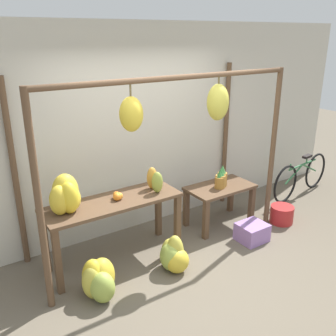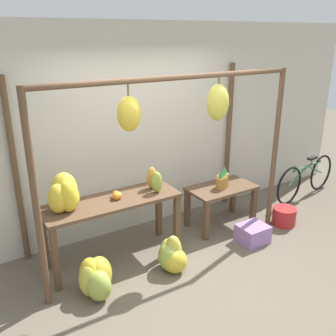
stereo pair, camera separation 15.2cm
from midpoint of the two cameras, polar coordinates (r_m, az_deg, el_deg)
name	(u,v)px [view 2 (the right image)]	position (r m, az deg, el deg)	size (l,w,h in m)	color
ground_plane	(202,280)	(4.46, 6.28, -16.63)	(20.00, 20.00, 0.00)	#665B4C
shop_wall_back	(135,131)	(5.08, -4.18, 5.67)	(8.00, 0.08, 2.80)	beige
stall_awning	(171,130)	(4.34, 1.39, 5.87)	(3.24, 1.11, 2.23)	brown
display_table_main	(112,210)	(4.49, -7.52, -6.43)	(1.64, 0.56, 0.80)	brown
display_table_side	(221,195)	(5.40, 8.92, -4.04)	(0.96, 0.54, 0.60)	brown
banana_pile_on_table	(65,195)	(4.22, -14.47, -3.97)	(0.41, 0.39, 0.42)	gold
orange_pile	(117,196)	(4.44, -6.87, -4.20)	(0.12, 0.15, 0.09)	orange
pineapple_cluster	(222,180)	(5.28, 9.09, -1.77)	(0.22, 0.18, 0.31)	#A3702D
banana_pile_ground_left	(95,278)	(4.18, -9.98, -16.25)	(0.47, 0.50, 0.43)	gold
banana_pile_ground_right	(171,256)	(4.51, 1.51, -13.27)	(0.35, 0.44, 0.44)	gold
fruit_crate_white	(253,234)	(5.21, 13.60, -9.70)	(0.37, 0.33, 0.24)	#9970B7
blue_bucket	(284,216)	(5.77, 18.00, -6.99)	(0.34, 0.34, 0.26)	#AD2323
parked_bicycle	(306,178)	(6.76, 20.88, -1.42)	(1.60, 0.24, 0.69)	black
papaya_pile	(154,180)	(4.61, -1.17, -1.82)	(0.18, 0.29, 0.28)	gold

